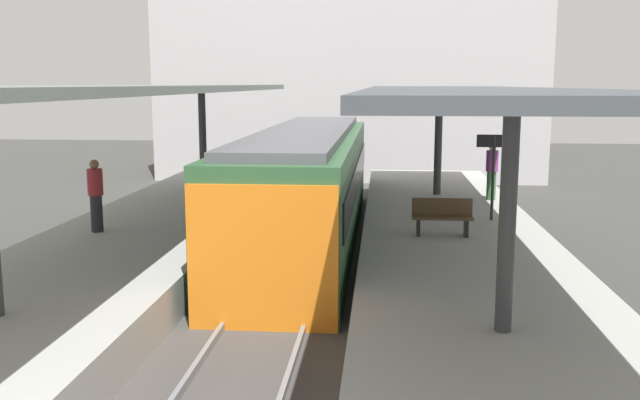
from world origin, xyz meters
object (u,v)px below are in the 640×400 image
at_px(platform_bench, 442,216).
at_px(passenger_near_bench, 96,194).
at_px(passenger_mid_platform, 492,171).
at_px(commuter_train, 307,186).
at_px(platform_sign, 494,157).

xyz_separation_m(platform_bench, passenger_near_bench, (-8.18, -0.31, 0.44)).
relative_size(passenger_near_bench, passenger_mid_platform, 1.00).
distance_m(commuter_train, passenger_mid_platform, 5.96).
distance_m(commuter_train, platform_bench, 4.36).
bearing_deg(platform_bench, platform_sign, 54.77).
bearing_deg(commuter_train, platform_bench, -37.52).
height_order(commuter_train, platform_sign, commuter_train).
height_order(platform_sign, passenger_mid_platform, platform_sign).
bearing_deg(passenger_near_bench, platform_bench, 2.19).
height_order(platform_bench, passenger_mid_platform, passenger_mid_platform).
distance_m(platform_sign, passenger_mid_platform, 3.32).
bearing_deg(platform_bench, commuter_train, 142.48).
xyz_separation_m(commuter_train, platform_sign, (4.90, -0.60, 0.90)).
relative_size(platform_bench, platform_sign, 0.63).
height_order(platform_bench, passenger_near_bench, passenger_near_bench).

